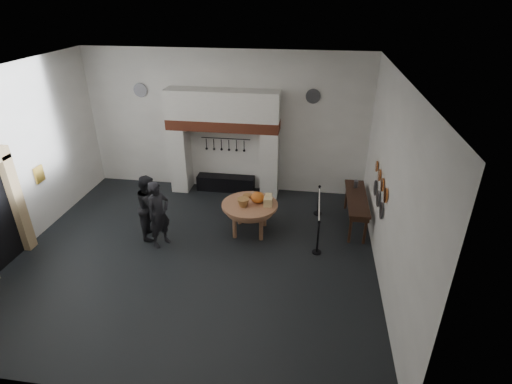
# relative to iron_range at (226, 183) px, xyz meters

# --- Properties ---
(floor) EXTENTS (9.00, 8.00, 0.02)m
(floor) POSITION_rel_iron_range_xyz_m (0.00, -3.72, -0.25)
(floor) COLOR black
(floor) RESTS_ON ground
(ceiling) EXTENTS (9.00, 8.00, 0.02)m
(ceiling) POSITION_rel_iron_range_xyz_m (0.00, -3.72, 4.25)
(ceiling) COLOR silver
(ceiling) RESTS_ON wall_back
(wall_back) EXTENTS (9.00, 0.02, 4.50)m
(wall_back) POSITION_rel_iron_range_xyz_m (0.00, 0.28, 2.00)
(wall_back) COLOR white
(wall_back) RESTS_ON floor
(wall_front) EXTENTS (9.00, 0.02, 4.50)m
(wall_front) POSITION_rel_iron_range_xyz_m (0.00, -7.72, 2.00)
(wall_front) COLOR white
(wall_front) RESTS_ON floor
(wall_left) EXTENTS (0.02, 8.00, 4.50)m
(wall_left) POSITION_rel_iron_range_xyz_m (-4.50, -3.72, 2.00)
(wall_left) COLOR white
(wall_left) RESTS_ON floor
(wall_right) EXTENTS (0.02, 8.00, 4.50)m
(wall_right) POSITION_rel_iron_range_xyz_m (4.50, -3.72, 2.00)
(wall_right) COLOR white
(wall_right) RESTS_ON floor
(chimney_pier_left) EXTENTS (0.55, 0.70, 2.15)m
(chimney_pier_left) POSITION_rel_iron_range_xyz_m (-1.48, -0.07, 0.82)
(chimney_pier_left) COLOR silver
(chimney_pier_left) RESTS_ON floor
(chimney_pier_right) EXTENTS (0.55, 0.70, 2.15)m
(chimney_pier_right) POSITION_rel_iron_range_xyz_m (1.48, -0.07, 0.82)
(chimney_pier_right) COLOR silver
(chimney_pier_right) RESTS_ON floor
(hearth_brick_band) EXTENTS (3.50, 0.72, 0.32)m
(hearth_brick_band) POSITION_rel_iron_range_xyz_m (0.00, -0.07, 2.06)
(hearth_brick_band) COLOR #9E442B
(hearth_brick_band) RESTS_ON chimney_pier_left
(chimney_hood) EXTENTS (3.50, 0.70, 0.90)m
(chimney_hood) POSITION_rel_iron_range_xyz_m (0.00, -0.07, 2.67)
(chimney_hood) COLOR silver
(chimney_hood) RESTS_ON hearth_brick_band
(iron_range) EXTENTS (1.90, 0.45, 0.50)m
(iron_range) POSITION_rel_iron_range_xyz_m (0.00, 0.00, 0.00)
(iron_range) COLOR black
(iron_range) RESTS_ON floor
(utensil_rail) EXTENTS (1.60, 0.02, 0.02)m
(utensil_rail) POSITION_rel_iron_range_xyz_m (0.00, 0.20, 1.50)
(utensil_rail) COLOR black
(utensil_rail) RESTS_ON wall_back
(door_jamb_far) EXTENTS (0.22, 0.30, 2.60)m
(door_jamb_far) POSITION_rel_iron_range_xyz_m (-4.38, -4.02, 1.05)
(door_jamb_far) COLOR tan
(door_jamb_far) RESTS_ON floor
(wall_plaque) EXTENTS (0.05, 0.34, 0.44)m
(wall_plaque) POSITION_rel_iron_range_xyz_m (-4.45, -2.92, 1.35)
(wall_plaque) COLOR gold
(wall_plaque) RESTS_ON wall_left
(work_table) EXTENTS (1.94, 1.94, 0.07)m
(work_table) POSITION_rel_iron_range_xyz_m (1.21, -2.42, 0.59)
(work_table) COLOR #A7704E
(work_table) RESTS_ON floor
(pumpkin) EXTENTS (0.36, 0.36, 0.31)m
(pumpkin) POSITION_rel_iron_range_xyz_m (1.41, -2.32, 0.78)
(pumpkin) COLOR #D3541D
(pumpkin) RESTS_ON work_table
(cheese_block_big) EXTENTS (0.22, 0.22, 0.24)m
(cheese_block_big) POSITION_rel_iron_range_xyz_m (1.71, -2.47, 0.74)
(cheese_block_big) COLOR #E0C286
(cheese_block_big) RESTS_ON work_table
(cheese_block_small) EXTENTS (0.18, 0.18, 0.20)m
(cheese_block_small) POSITION_rel_iron_range_xyz_m (1.69, -2.17, 0.72)
(cheese_block_small) COLOR #F2D591
(cheese_block_small) RESTS_ON work_table
(wicker_basket) EXTENTS (0.41, 0.41, 0.22)m
(wicker_basket) POSITION_rel_iron_range_xyz_m (1.06, -2.57, 0.73)
(wicker_basket) COLOR #A7733D
(wicker_basket) RESTS_ON work_table
(bread_loaf) EXTENTS (0.31, 0.18, 0.13)m
(bread_loaf) POSITION_rel_iron_range_xyz_m (1.11, -2.07, 0.69)
(bread_loaf) COLOR #AC773D
(bread_loaf) RESTS_ON work_table
(visitor_near) EXTENTS (0.71, 0.79, 1.81)m
(visitor_near) POSITION_rel_iron_range_xyz_m (-1.00, -3.36, 0.65)
(visitor_near) COLOR black
(visitor_near) RESTS_ON floor
(visitor_far) EXTENTS (0.80, 0.96, 1.78)m
(visitor_far) POSITION_rel_iron_range_xyz_m (-1.40, -2.96, 0.64)
(visitor_far) COLOR black
(visitor_far) RESTS_ON floor
(side_table) EXTENTS (0.55, 2.20, 0.06)m
(side_table) POSITION_rel_iron_range_xyz_m (4.10, -1.62, 0.62)
(side_table) COLOR #331E12
(side_table) RESTS_ON floor
(pewter_jug) EXTENTS (0.12, 0.12, 0.22)m
(pewter_jug) POSITION_rel_iron_range_xyz_m (4.10, -1.02, 0.76)
(pewter_jug) COLOR #55545A
(pewter_jug) RESTS_ON side_table
(copper_pan_a) EXTENTS (0.03, 0.34, 0.34)m
(copper_pan_a) POSITION_rel_iron_range_xyz_m (4.46, -3.52, 1.70)
(copper_pan_a) COLOR #C6662D
(copper_pan_a) RESTS_ON wall_right
(copper_pan_b) EXTENTS (0.03, 0.32, 0.32)m
(copper_pan_b) POSITION_rel_iron_range_xyz_m (4.46, -2.97, 1.70)
(copper_pan_b) COLOR #C6662D
(copper_pan_b) RESTS_ON wall_right
(copper_pan_c) EXTENTS (0.03, 0.30, 0.30)m
(copper_pan_c) POSITION_rel_iron_range_xyz_m (4.46, -2.42, 1.70)
(copper_pan_c) COLOR #C6662D
(copper_pan_c) RESTS_ON wall_right
(copper_pan_d) EXTENTS (0.03, 0.28, 0.28)m
(copper_pan_d) POSITION_rel_iron_range_xyz_m (4.46, -1.87, 1.70)
(copper_pan_d) COLOR #C6662D
(copper_pan_d) RESTS_ON wall_right
(pewter_plate_left) EXTENTS (0.03, 0.40, 0.40)m
(pewter_plate_left) POSITION_rel_iron_range_xyz_m (4.46, -3.32, 1.20)
(pewter_plate_left) COLOR #4C4C51
(pewter_plate_left) RESTS_ON wall_right
(pewter_plate_mid) EXTENTS (0.03, 0.40, 0.40)m
(pewter_plate_mid) POSITION_rel_iron_range_xyz_m (4.46, -2.72, 1.20)
(pewter_plate_mid) COLOR #4C4C51
(pewter_plate_mid) RESTS_ON wall_right
(pewter_plate_right) EXTENTS (0.03, 0.40, 0.40)m
(pewter_plate_right) POSITION_rel_iron_range_xyz_m (4.46, -2.12, 1.20)
(pewter_plate_right) COLOR #4C4C51
(pewter_plate_right) RESTS_ON wall_right
(pewter_plate_back_left) EXTENTS (0.44, 0.03, 0.44)m
(pewter_plate_back_left) POSITION_rel_iron_range_xyz_m (-2.70, 0.24, 2.95)
(pewter_plate_back_left) COLOR #4C4C51
(pewter_plate_back_left) RESTS_ON wall_back
(pewter_plate_back_right) EXTENTS (0.44, 0.03, 0.44)m
(pewter_plate_back_right) POSITION_rel_iron_range_xyz_m (2.70, 0.24, 2.95)
(pewter_plate_back_right) COLOR #4C4C51
(pewter_plate_back_right) RESTS_ON wall_back
(barrier_post_near) EXTENTS (0.05, 0.05, 0.90)m
(barrier_post_near) POSITION_rel_iron_range_xyz_m (3.07, -3.17, 0.20)
(barrier_post_near) COLOR black
(barrier_post_near) RESTS_ON floor
(barrier_post_far) EXTENTS (0.05, 0.05, 0.90)m
(barrier_post_far) POSITION_rel_iron_range_xyz_m (3.07, -1.17, 0.20)
(barrier_post_far) COLOR black
(barrier_post_far) RESTS_ON floor
(barrier_rope) EXTENTS (0.04, 2.00, 0.04)m
(barrier_rope) POSITION_rel_iron_range_xyz_m (3.07, -2.17, 0.60)
(barrier_rope) COLOR white
(barrier_rope) RESTS_ON barrier_post_near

